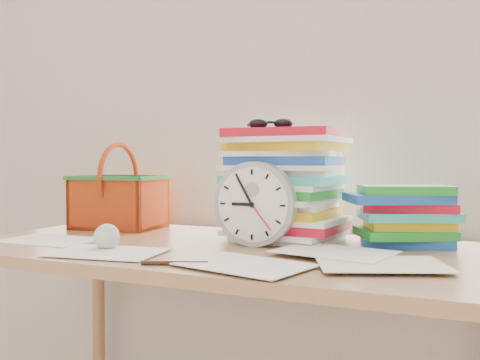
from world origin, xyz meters
The scene contains 10 objects.
curtain centered at (0.00, 1.98, 1.30)m, with size 2.40×0.01×2.50m, color beige.
desk centered at (0.00, 1.60, 0.68)m, with size 1.40×0.70×0.75m.
paper_stack centered at (0.12, 1.77, 0.91)m, with size 0.33×0.27×0.31m, color white, non-canonical shape.
clock centered at (0.09, 1.63, 0.86)m, with size 0.22×0.22×0.04m, color #9C9D9F.
sunglasses centered at (0.08, 1.75, 1.08)m, with size 0.14×0.12×0.04m, color black, non-canonical shape.
book_stack centered at (0.43, 1.80, 0.83)m, with size 0.27×0.21×0.16m, color white, non-canonical shape.
basket centered at (-0.47, 1.79, 0.89)m, with size 0.28×0.22×0.28m, color #BF4112, non-canonical shape.
crumpled_ball centered at (-0.23, 1.43, 0.78)m, with size 0.07×0.07×0.07m, color silver.
pen centered at (0.03, 1.32, 0.75)m, with size 0.01×0.01×0.14m, color black.
scattered_papers centered at (0.00, 1.60, 0.76)m, with size 1.26×0.42×0.02m, color white, non-canonical shape.
Camera 1 is at (0.63, 0.34, 0.97)m, focal length 40.00 mm.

